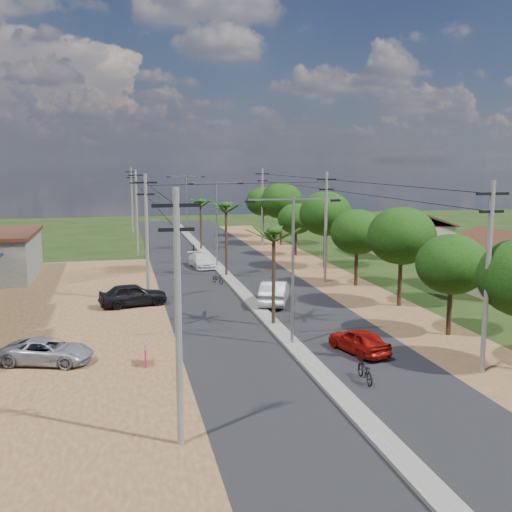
{
  "coord_description": "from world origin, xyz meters",
  "views": [
    {
      "loc": [
        -8.85,
        -29.79,
        9.84
      ],
      "look_at": [
        0.82,
        12.21,
        3.0
      ],
      "focal_mm": 42.0,
      "sensor_mm": 36.0,
      "label": 1
    }
  ],
  "objects": [
    {
      "name": "tree_east_g",
      "position": [
        9.8,
        38.0,
        5.24
      ],
      "size": [
        5.0,
        5.0,
        7.38
      ],
      "color": "black",
      "rests_on": "ground"
    },
    {
      "name": "road",
      "position": [
        0.0,
        15.0,
        0.02
      ],
      "size": [
        12.0,
        110.0,
        0.04
      ],
      "primitive_type": "cube",
      "color": "black",
      "rests_on": "ground"
    },
    {
      "name": "house_east_near",
      "position": [
        20.0,
        10.0,
        2.39
      ],
      "size": [
        7.6,
        7.5,
        4.6
      ],
      "color": "gray",
      "rests_on": "ground"
    },
    {
      "name": "car_parked_silver",
      "position": [
        -12.47,
        -0.05,
        0.61
      ],
      "size": [
        4.79,
        3.27,
        1.22
      ],
      "primitive_type": "imported",
      "rotation": [
        0.0,
        0.0,
        1.26
      ],
      "color": "gray",
      "rests_on": "ground"
    },
    {
      "name": "house_east_far",
      "position": [
        21.0,
        28.0,
        2.39
      ],
      "size": [
        7.6,
        7.5,
        4.6
      ],
      "color": "gray",
      "rests_on": "ground"
    },
    {
      "name": "utility_pole_w_c",
      "position": [
        -7.0,
        34.0,
        4.76
      ],
      "size": [
        1.6,
        0.24,
        9.0
      ],
      "color": "#605E56",
      "rests_on": "ground"
    },
    {
      "name": "moto_rider_west_b",
      "position": [
        -1.2,
        33.07,
        0.55
      ],
      "size": [
        0.6,
        1.85,
        1.1
      ],
      "primitive_type": "imported",
      "rotation": [
        0.0,
        0.0,
        -0.05
      ],
      "color": "black",
      "rests_on": "ground"
    },
    {
      "name": "streetlight_mid",
      "position": [
        0.0,
        25.0,
        4.79
      ],
      "size": [
        5.1,
        0.18,
        8.0
      ],
      "color": "gray",
      "rests_on": "ground"
    },
    {
      "name": "utility_pole_e_a",
      "position": [
        7.5,
        -6.0,
        4.76
      ],
      "size": [
        1.6,
        0.24,
        9.0
      ],
      "color": "#605E56",
      "rests_on": "ground"
    },
    {
      "name": "utility_pole_w_d",
      "position": [
        -7.0,
        55.0,
        4.76
      ],
      "size": [
        1.6,
        0.24,
        9.0
      ],
      "color": "#605E56",
      "rests_on": "ground"
    },
    {
      "name": "palm_median_near",
      "position": [
        0.0,
        4.0,
        5.54
      ],
      "size": [
        2.0,
        2.0,
        6.15
      ],
      "color": "black",
      "rests_on": "ground"
    },
    {
      "name": "utility_pole_w_a",
      "position": [
        -7.0,
        -10.0,
        4.76
      ],
      "size": [
        1.6,
        0.24,
        9.0
      ],
      "color": "#605E56",
      "rests_on": "ground"
    },
    {
      "name": "car_silver_mid",
      "position": [
        1.5,
        9.47,
        0.82
      ],
      "size": [
        3.35,
        5.29,
        1.65
      ],
      "primitive_type": "imported",
      "rotation": [
        0.0,
        0.0,
        2.79
      ],
      "color": "gray",
      "rests_on": "ground"
    },
    {
      "name": "tree_east_f",
      "position": [
        9.2,
        30.0,
        3.89
      ],
      "size": [
        3.8,
        3.8,
        5.52
      ],
      "color": "black",
      "rests_on": "ground"
    },
    {
      "name": "roadside_sign",
      "position": [
        -7.83,
        -1.35,
        0.44
      ],
      "size": [
        0.12,
        1.08,
        0.9
      ],
      "rotation": [
        0.0,
        0.0,
        -0.05
      ],
      "color": "#BC113E",
      "rests_on": "ground"
    },
    {
      "name": "dirt_lot_west",
      "position": [
        -15.0,
        8.0,
        0.02
      ],
      "size": [
        18.0,
        46.0,
        0.04
      ],
      "primitive_type": "cube",
      "color": "#54371C",
      "rests_on": "ground"
    },
    {
      "name": "streetlight_near",
      "position": [
        0.0,
        0.0,
        4.79
      ],
      "size": [
        5.1,
        0.18,
        8.0
      ],
      "color": "gray",
      "rests_on": "ground"
    },
    {
      "name": "car_red_near",
      "position": [
        3.01,
        -1.97,
        0.65
      ],
      "size": [
        2.48,
        4.1,
        1.31
      ],
      "primitive_type": "imported",
      "rotation": [
        0.0,
        0.0,
        3.4
      ],
      "color": "maroon",
      "rests_on": "ground"
    },
    {
      "name": "utility_pole_w_b",
      "position": [
        -7.0,
        12.0,
        4.76
      ],
      "size": [
        1.6,
        0.24,
        9.0
      ],
      "color": "#605E56",
      "rests_on": "ground"
    },
    {
      "name": "palm_median_far",
      "position": [
        0.0,
        36.0,
        5.26
      ],
      "size": [
        2.0,
        2.0,
        5.85
      ],
      "color": "black",
      "rests_on": "ground"
    },
    {
      "name": "tree_east_e",
      "position": [
        9.6,
        22.0,
        5.09
      ],
      "size": [
        4.8,
        4.8,
        7.14
      ],
      "color": "black",
      "rests_on": "ground"
    },
    {
      "name": "tree_east_d",
      "position": [
        9.4,
        14.0,
        4.34
      ],
      "size": [
        4.2,
        4.2,
        6.13
      ],
      "color": "black",
      "rests_on": "ground"
    },
    {
      "name": "tree_east_b",
      "position": [
        9.3,
        0.0,
        4.11
      ],
      "size": [
        4.0,
        4.0,
        5.83
      ],
      "color": "black",
      "rests_on": "ground"
    },
    {
      "name": "utility_pole_e_b",
      "position": [
        7.5,
        16.0,
        4.76
      ],
      "size": [
        1.6,
        0.24,
        9.0
      ],
      "color": "#605E56",
      "rests_on": "ground"
    },
    {
      "name": "tree_east_c",
      "position": [
        9.7,
        7.0,
        4.86
      ],
      "size": [
        4.6,
        4.6,
        6.83
      ],
      "color": "black",
      "rests_on": "ground"
    },
    {
      "name": "dirt_shoulder_east",
      "position": [
        8.5,
        15.0,
        0.01
      ],
      "size": [
        5.0,
        90.0,
        0.03
      ],
      "primitive_type": "cube",
      "color": "#54371C",
      "rests_on": "ground"
    },
    {
      "name": "car_parked_dark",
      "position": [
        -8.09,
        11.06,
        0.78
      ],
      "size": [
        4.86,
        2.76,
        1.56
      ],
      "primitive_type": "imported",
      "rotation": [
        0.0,
        0.0,
        1.78
      ],
      "color": "black",
      "rests_on": "ground"
    },
    {
      "name": "palm_median_mid",
      "position": [
        0.0,
        20.0,
        5.9
      ],
      "size": [
        2.0,
        2.0,
        6.55
      ],
      "color": "black",
      "rests_on": "ground"
    },
    {
      "name": "moto_rider_east",
      "position": [
        1.69,
        -5.83,
        0.51
      ],
      "size": [
        0.83,
        1.97,
        1.01
      ],
      "primitive_type": "imported",
      "rotation": [
        0.0,
        0.0,
        3.06
      ],
      "color": "black",
      "rests_on": "ground"
    },
    {
      "name": "car_white_far",
      "position": [
        -1.5,
        24.93,
        0.64
      ],
      "size": [
        2.37,
        4.63,
        1.28
      ],
      "primitive_type": "imported",
      "rotation": [
        0.0,
        0.0,
        0.13
      ],
      "color": "silver",
      "rests_on": "ground"
    },
    {
      "name": "median",
      "position": [
        0.0,
        18.0,
        0.09
      ],
      "size": [
        1.0,
        90.0,
        0.18
      ],
      "primitive_type": "cube",
      "color": "#605E56",
      "rests_on": "ground"
    },
    {
      "name": "ground",
      "position": [
        0.0,
        0.0,
        0.0
      ],
      "size": [
        160.0,
        160.0,
        0.0
      ],
      "primitive_type": "plane",
      "color": "black",
      "rests_on": "ground"
    },
    {
      "name": "tree_east_h",
      "position": [
        9.5,
        46.0,
        4.64
      ],
      "size": [
        4.4,
        4.4,
        6.52
      ],
      "color": "black",
      "rests_on": "ground"
    },
    {
      "name": "utility_pole_e_c",
      "position": [
        7.5,
        38.0,
        4.76
      ],
      "size": [
        1.6,
        0.24,
        9.0
      ],
      "color": "#605E56",
      "rests_on": "ground"
    },
    {
      "name": "moto_rider_west_a",
      "position": [
        -1.2,
        17.26,
        0.4
      ],
      "size": [
        1.06,
        1.62,
        0.8
      ],
      "primitive_type": "imported",
      "rotation": [
        0.0,
        0.0,
        0.38
      ],
      "color": "black",
      "rests_on": "ground"
    },
    {
      "name": "streetlight_far",
      "position": [
        0.0,
        50.0,
        4.79
      ],
      "size": [
        5.1,
        0.18,
        8.0
      ],
      "color": "gray",
      "rests_on": "ground"
    }
  ]
}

